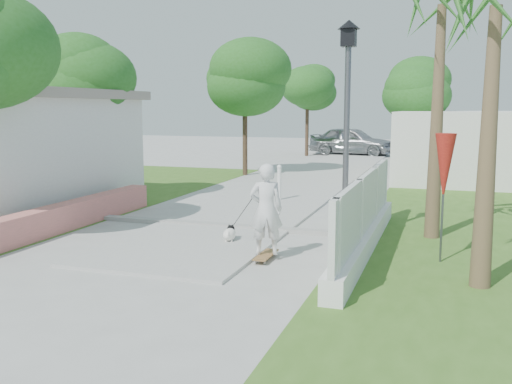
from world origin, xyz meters
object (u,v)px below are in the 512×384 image
at_px(patio_umbrella, 444,169).
at_px(parked_car, 352,141).
at_px(bollard, 279,182).
at_px(skateboarder, 250,212).
at_px(dog, 230,234).
at_px(street_lamp, 347,124).

xyz_separation_m(patio_umbrella, parked_car, (-5.24, 22.82, -0.86)).
xyz_separation_m(bollard, skateboarder, (1.14, -5.93, 0.20)).
bearing_deg(dog, street_lamp, 8.10).
xyz_separation_m(bollard, dog, (0.50, -5.34, -0.39)).
relative_size(street_lamp, bollard, 4.07).
xyz_separation_m(street_lamp, skateboarder, (-1.56, -1.43, -1.64)).
relative_size(dog, parked_car, 0.11).
relative_size(bollard, patio_umbrella, 0.47).
distance_m(street_lamp, parked_car, 22.13).
bearing_deg(parked_car, street_lamp, -162.45).
distance_m(street_lamp, patio_umbrella, 2.27).
bearing_deg(patio_umbrella, street_lamp, 152.24).
height_order(bollard, parked_car, parked_car).
bearing_deg(street_lamp, patio_umbrella, -27.76).
distance_m(bollard, skateboarder, 6.04).
height_order(patio_umbrella, parked_car, patio_umbrella).
bearing_deg(street_lamp, parked_car, 98.69).
distance_m(bollard, patio_umbrella, 7.25).
distance_m(skateboarder, dog, 1.05).
relative_size(patio_umbrella, parked_car, 0.47).
relative_size(street_lamp, skateboarder, 2.52).
height_order(street_lamp, patio_umbrella, street_lamp).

